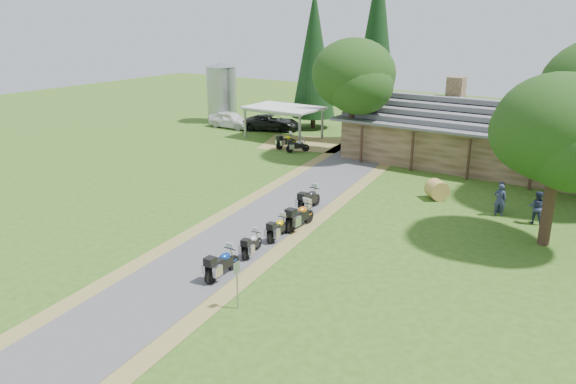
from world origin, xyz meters
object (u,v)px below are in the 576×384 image
Objects in this scene: motorcycle_row_e at (309,198)px; hay_bale at (437,190)px; motorcycle_row_d at (300,215)px; lodge at (489,133)px; motorcycle_carport_a at (286,140)px; motorcycle_carport_b at (298,145)px; motorcycle_row_b at (252,243)px; car_dark_suv at (272,119)px; silo at (222,92)px; motorcycle_row_a at (222,262)px; carport at (284,123)px; motorcycle_row_c at (278,227)px; car_white_sedan at (231,118)px.

motorcycle_row_e is 8.06m from hay_bale.
lodge is at bearing -12.83° from motorcycle_row_d.
motorcycle_carport_a is 1.10× the size of motorcycle_carport_b.
motorcycle_row_b is at bearing -178.79° from motorcycle_row_d.
car_dark_suv is at bearing 56.72° from motorcycle_carport_a.
silo is at bearing 75.32° from motorcycle_carport_a.
motorcycle_row_e is at bearing -3.80° from motorcycle_row_b.
motorcycle_row_a is at bearing 174.93° from motorcycle_row_b.
carport is 4.01m from motorcycle_carport_a.
motorcycle_carport_a reaches higher than motorcycle_row_b.
motorcycle_row_c is 1.03× the size of motorcycle_carport_b.
motorcycle_row_e is at bearing -50.92° from carport.
motorcycle_row_e is (-1.40, 9.31, 0.04)m from motorcycle_row_a.
motorcycle_row_b is 0.95× the size of motorcycle_row_c.
motorcycle_row_c reaches higher than hay_bale.
silo is at bearing 163.09° from carport.
car_dark_suv is at bearing 175.14° from lodge.
motorcycle_row_c is at bearing -55.95° from carport.
motorcycle_carport_a is at bearing -52.36° from carport.
motorcycle_row_a is at bearing -60.66° from carport.
motorcycle_carport_b is (-9.24, 14.03, -0.14)m from motorcycle_row_d.
motorcycle_row_c reaches higher than motorcycle_row_b.
motorcycle_carport_b is (-13.81, -4.28, -1.86)m from lodge.
hay_bale is at bearing -140.01° from car_dark_suv.
lodge is 12.56× the size of motorcycle_row_b.
hay_bale is (4.30, 8.67, -0.14)m from motorcycle_row_d.
motorcycle_row_b is (20.11, -22.92, -0.43)m from car_white_sedan.
motorcycle_carport_b is at bearing 158.40° from hay_bale.
hay_bale is (13.54, -5.36, -0.00)m from motorcycle_carport_b.
silo is 3.18× the size of motorcycle_carport_a.
carport is 3.40× the size of motorcycle_carport_a.
motorcycle_carport_b is at bearing 32.18° from motorcycle_row_e.
motorcycle_row_d is (20.11, -18.78, -0.28)m from car_white_sedan.
motorcycle_row_d reaches higher than motorcycle_row_b.
motorcycle_row_e is 14.02m from motorcycle_carport_b.
car_white_sedan reaches higher than motorcycle_row_a.
car_dark_suv is 23.40m from hay_bale.
carport is at bearing -148.80° from car_dark_suv.
motorcycle_carport_b is (1.57, -0.62, -0.06)m from motorcycle_carport_a.
motorcycle_row_a reaches higher than motorcycle_row_c.
silo is at bearing 37.98° from motorcycle_row_c.
carport reaches higher than motorcycle_row_d.
car_dark_suv is (-2.93, 2.29, -0.29)m from carport.
car_white_sedan is 28.76m from motorcycle_row_c.
motorcycle_row_c is 4.62m from motorcycle_row_e.
lodge is at bearing -64.32° from motorcycle_carport_a.
lodge is at bearing -20.19° from motorcycle_row_c.
silo is at bearing 29.88° from motorcycle_row_b.
motorcycle_carport_a is 1.69m from motorcycle_carport_b.
motorcycle_carport_a is at bearing -26.96° from silo.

